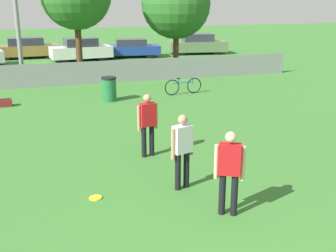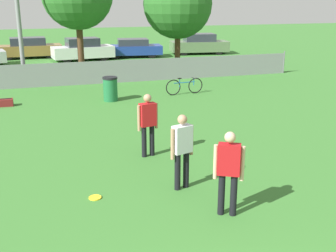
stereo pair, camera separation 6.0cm
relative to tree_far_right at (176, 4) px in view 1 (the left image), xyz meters
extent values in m
cube|color=gray|center=(-5.60, -2.52, -3.15)|extent=(21.97, 0.03, 1.10)
cylinder|color=slate|center=(5.38, -2.52, -3.09)|extent=(0.07, 0.07, 1.21)
cylinder|color=#4C331E|center=(-5.52, -0.91, -2.25)|extent=(0.32, 0.32, 2.91)
cylinder|color=#4C331E|center=(0.00, 0.00, -2.56)|extent=(0.32, 0.32, 2.28)
sphere|color=#286023|center=(0.00, 0.00, 0.01)|extent=(3.82, 3.82, 3.82)
cylinder|color=black|center=(-5.27, -12.80, -3.28)|extent=(0.13, 0.13, 0.83)
cylinder|color=black|center=(-5.05, -12.76, -3.28)|extent=(0.13, 0.13, 0.83)
cube|color=red|center=(-5.16, -12.78, -2.57)|extent=(0.45, 0.29, 0.59)
sphere|color=tan|center=(-5.16, -12.78, -2.14)|extent=(0.21, 0.21, 0.21)
cylinder|color=tan|center=(-5.40, -12.83, -2.63)|extent=(0.08, 0.08, 0.67)
cylinder|color=tan|center=(-4.92, -12.74, -2.63)|extent=(0.08, 0.08, 0.67)
cylinder|color=black|center=(-5.08, -14.94, -3.28)|extent=(0.13, 0.13, 0.83)
cylinder|color=black|center=(-4.86, -14.88, -3.28)|extent=(0.13, 0.13, 0.83)
cube|color=silver|center=(-4.97, -14.91, -2.57)|extent=(0.46, 0.33, 0.59)
sphere|color=tan|center=(-4.97, -14.91, -2.14)|extent=(0.21, 0.21, 0.21)
cylinder|color=tan|center=(-5.21, -14.98, -2.63)|extent=(0.08, 0.08, 0.67)
cylinder|color=tan|center=(-4.74, -14.84, -2.63)|extent=(0.08, 0.08, 0.67)
cylinder|color=black|center=(-4.64, -16.22, -3.28)|extent=(0.13, 0.13, 0.83)
cylinder|color=black|center=(-4.44, -16.33, -3.28)|extent=(0.13, 0.13, 0.83)
cube|color=#B21419|center=(-4.54, -16.28, -2.57)|extent=(0.47, 0.39, 0.59)
sphere|color=#D8AD8C|center=(-4.54, -16.28, -2.14)|extent=(0.21, 0.21, 0.21)
cylinder|color=#D8AD8C|center=(-4.75, -16.16, -2.63)|extent=(0.08, 0.08, 0.67)
cylinder|color=#D8AD8C|center=(-4.32, -16.40, -2.63)|extent=(0.08, 0.08, 0.67)
cylinder|color=yellow|center=(-6.85, -14.83, -3.69)|extent=(0.26, 0.26, 0.03)
torus|color=yellow|center=(-6.85, -14.83, -3.68)|extent=(0.27, 0.27, 0.03)
torus|color=black|center=(-2.25, -6.05, -3.36)|extent=(0.68, 0.11, 0.68)
torus|color=black|center=(-1.19, -5.96, -3.36)|extent=(0.68, 0.11, 0.68)
cylinder|color=#195999|center=(-1.72, -6.01, -3.18)|extent=(0.97, 0.12, 0.04)
cylinder|color=#195999|center=(-1.95, -6.03, -3.18)|extent=(0.03, 0.03, 0.35)
cylinder|color=#195999|center=(-1.28, -5.97, -3.18)|extent=(0.03, 0.03, 0.32)
cube|color=black|center=(-1.95, -6.03, -2.99)|extent=(0.16, 0.07, 0.04)
cylinder|color=black|center=(-1.28, -5.97, -3.02)|extent=(0.07, 0.44, 0.03)
cylinder|color=#1E6638|center=(-4.99, -6.26, -3.25)|extent=(0.57, 0.57, 0.90)
cylinder|color=black|center=(-4.99, -6.26, -2.76)|extent=(0.60, 0.60, 0.08)
cube|color=maroon|center=(-9.04, -5.92, -3.56)|extent=(0.61, 0.34, 0.28)
cube|color=black|center=(-9.04, -5.92, -3.41)|extent=(0.52, 0.04, 0.02)
cylinder|color=black|center=(-6.80, 9.04, -3.37)|extent=(0.66, 0.21, 0.65)
cylinder|color=black|center=(-6.73, 7.60, -3.37)|extent=(0.66, 0.21, 0.65)
cylinder|color=black|center=(-9.56, 8.92, -3.37)|extent=(0.66, 0.21, 0.65)
cylinder|color=black|center=(-9.50, 7.48, -3.37)|extent=(0.66, 0.21, 0.65)
cube|color=olive|center=(-8.15, 8.26, -3.15)|extent=(4.53, 1.84, 0.69)
cube|color=#2D333D|center=(-8.15, 8.26, -2.54)|extent=(2.38, 1.55, 0.52)
cylinder|color=black|center=(-3.51, 6.86, -3.37)|extent=(0.68, 0.25, 0.66)
cylinder|color=black|center=(-3.35, 5.39, -3.37)|extent=(0.68, 0.25, 0.66)
cylinder|color=black|center=(-5.97, 6.59, -3.37)|extent=(0.68, 0.25, 0.66)
cylinder|color=black|center=(-5.80, 5.12, -3.37)|extent=(0.68, 0.25, 0.66)
cube|color=white|center=(-4.66, 5.99, -3.13)|extent=(4.15, 2.12, 0.73)
cube|color=#2D333D|center=(-4.66, 5.99, -2.49)|extent=(2.22, 1.71, 0.55)
cylinder|color=black|center=(0.24, 7.16, -3.37)|extent=(0.67, 0.27, 0.65)
cylinder|color=black|center=(0.03, 5.62, -3.37)|extent=(0.67, 0.27, 0.65)
cylinder|color=black|center=(-2.24, 7.49, -3.37)|extent=(0.67, 0.27, 0.65)
cylinder|color=black|center=(-2.44, 5.95, -3.37)|extent=(0.67, 0.27, 0.65)
cube|color=navy|center=(-1.10, 6.55, -3.17)|extent=(4.23, 2.30, 0.61)
cube|color=#2D333D|center=(-1.10, 6.55, -2.64)|extent=(2.28, 1.83, 0.46)
cylinder|color=black|center=(5.49, 7.43, -3.37)|extent=(0.68, 0.27, 0.66)
cylinder|color=black|center=(5.26, 5.92, -3.37)|extent=(0.68, 0.27, 0.66)
cylinder|color=black|center=(2.87, 7.82, -3.37)|extent=(0.68, 0.27, 0.66)
cylinder|color=black|center=(2.65, 6.31, -3.37)|extent=(0.68, 0.27, 0.66)
cube|color=#59724C|center=(4.07, 6.87, -3.13)|extent=(4.47, 2.35, 0.74)
cube|color=#2D333D|center=(4.07, 6.87, -2.48)|extent=(2.42, 1.84, 0.56)
camera|label=1|loc=(-7.85, -22.82, 0.27)|focal=45.00mm
camera|label=2|loc=(-7.80, -22.84, 0.27)|focal=45.00mm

